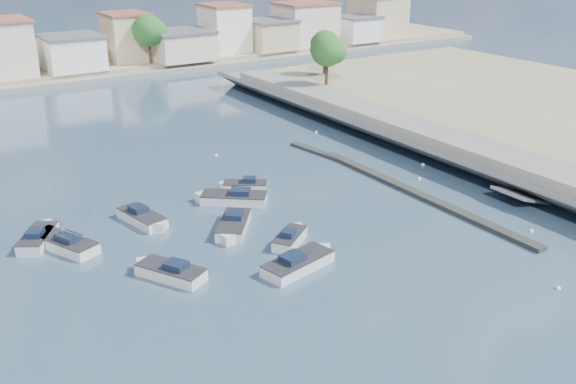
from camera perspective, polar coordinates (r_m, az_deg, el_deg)
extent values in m
plane|color=#2D445A|center=(77.09, -8.20, 5.74)|extent=(400.00, 400.00, 0.00)
cube|color=slate|center=(66.83, 16.78, 3.29)|extent=(5.00, 90.00, 1.80)
cube|color=slate|center=(63.70, 14.20, 2.66)|extent=(4.17, 90.00, 2.86)
cube|color=slate|center=(58.45, 20.40, -0.35)|extent=(5.31, 3.50, 1.94)
cube|color=black|center=(57.13, 11.34, -0.11)|extent=(1.00, 26.00, 0.35)
cube|color=black|center=(66.88, 2.76, 3.56)|extent=(2.00, 8.05, 0.30)
cube|color=gray|center=(125.05, -18.64, 11.36)|extent=(160.00, 40.00, 1.40)
cube|color=slate|center=(105.22, -15.54, 9.73)|extent=(160.00, 2.50, 0.80)
cube|color=white|center=(108.26, -18.62, 11.61)|extent=(8.50, 8.50, 5.00)
cube|color=#595960|center=(107.86, -18.79, 13.00)|extent=(9.01, 9.01, 0.35)
cube|color=#CAB48B|center=(113.76, -14.15, 13.17)|extent=(6.50, 7.50, 7.50)
cube|color=#99513D|center=(113.27, -14.34, 15.12)|extent=(6.89, 7.95, 0.35)
cube|color=beige|center=(113.16, -9.49, 12.71)|extent=(9.50, 9.00, 4.50)
cube|color=#595960|center=(112.81, -9.57, 13.92)|extent=(10.07, 9.54, 0.35)
cube|color=white|center=(119.85, -5.65, 14.24)|extent=(7.00, 8.00, 8.00)
cube|color=#99513D|center=(119.37, -5.72, 16.22)|extent=(7.42, 8.48, 0.35)
cube|color=#CAB48B|center=(122.21, -1.75, 13.77)|extent=(8.00, 9.00, 5.00)
cube|color=#595960|center=(121.86, -1.77, 15.01)|extent=(8.48, 9.54, 0.35)
cube|color=beige|center=(127.71, 1.57, 14.69)|extent=(10.50, 8.50, 7.50)
cube|color=#99513D|center=(127.28, 1.59, 16.44)|extent=(11.13, 9.01, 0.35)
cube|color=white|center=(132.83, 6.11, 14.20)|extent=(7.50, 7.50, 4.50)
cube|color=#595960|center=(132.53, 6.15, 15.24)|extent=(7.95, 7.95, 0.35)
cube|color=#CAB48B|center=(139.98, 8.00, 15.23)|extent=(9.00, 9.50, 8.00)
cylinder|color=#38281E|center=(108.69, -22.94, 10.51)|extent=(0.44, 0.44, 2.93)
sphere|color=#21531B|center=(108.24, -23.17, 12.01)|extent=(4.16, 4.16, 4.16)
sphere|color=#21531B|center=(107.89, -22.69, 11.94)|extent=(3.12, 3.12, 3.12)
sphere|color=#21531B|center=(108.49, -23.56, 12.04)|extent=(2.86, 2.86, 2.86)
cylinder|color=#38281E|center=(110.08, -12.17, 12.03)|extent=(0.44, 0.44, 3.60)
sphere|color=#21531B|center=(109.56, -12.32, 13.86)|extent=(5.12, 5.12, 5.12)
sphere|color=#21531B|center=(109.34, -11.70, 13.77)|extent=(3.84, 3.84, 3.84)
sphere|color=#21531B|center=(109.70, -12.82, 13.92)|extent=(3.52, 3.52, 3.52)
cylinder|color=#38281E|center=(119.32, -5.37, 13.04)|extent=(0.44, 0.44, 3.15)
sphere|color=#21531B|center=(118.88, -5.43, 14.52)|extent=(4.48, 4.48, 4.48)
sphere|color=#21531B|center=(118.81, -4.92, 14.43)|extent=(3.36, 3.36, 3.36)
sphere|color=#21531B|center=(118.92, -5.84, 14.57)|extent=(3.08, 3.08, 3.08)
cylinder|color=#38281E|center=(126.66, 1.44, 13.53)|extent=(0.44, 0.44, 2.70)
sphere|color=#21531B|center=(126.29, 1.45, 14.73)|extent=(3.84, 3.84, 3.84)
sphere|color=#21531B|center=(126.33, 1.85, 14.64)|extent=(2.88, 2.88, 2.88)
sphere|color=#21531B|center=(126.24, 1.12, 14.78)|extent=(2.64, 2.64, 2.64)
cylinder|color=#38281E|center=(90.55, 3.45, 10.53)|extent=(0.44, 0.44, 3.15)
sphere|color=#21531B|center=(89.99, 3.50, 12.47)|extent=(4.48, 4.48, 4.48)
sphere|color=#21531B|center=(90.08, 4.15, 12.33)|extent=(3.36, 3.36, 3.36)
sphere|color=#21531B|center=(89.90, 2.97, 12.56)|extent=(3.08, 3.08, 3.08)
cylinder|color=#38281E|center=(97.65, 3.27, 11.30)|extent=(0.44, 0.44, 2.93)
sphere|color=#21531B|center=(97.16, 3.31, 12.98)|extent=(4.16, 4.16, 4.16)
sphere|color=#21531B|center=(97.23, 3.87, 12.85)|extent=(3.12, 3.12, 3.12)
sphere|color=#21531B|center=(97.07, 2.85, 13.05)|extent=(2.86, 2.86, 2.86)
cube|color=silver|center=(43.50, -10.36, -7.16)|extent=(3.90, 4.97, 1.00)
cube|color=silver|center=(44.65, -12.42, -6.53)|extent=(1.59, 1.59, 1.00)
cube|color=#262628|center=(43.26, -10.40, -6.58)|extent=(3.93, 4.99, 0.08)
cube|color=#141F33|center=(42.89, -9.92, -6.45)|extent=(1.68, 1.78, 0.48)
cube|color=silver|center=(47.25, 0.17, -4.31)|extent=(3.78, 3.32, 1.00)
cube|color=silver|center=(48.55, 0.82, -3.56)|extent=(1.18, 1.18, 1.00)
cube|color=#262628|center=(47.03, 0.17, -3.76)|extent=(3.80, 3.34, 0.08)
cube|color=#141F33|center=(46.62, 0.02, -3.68)|extent=(1.41, 1.37, 0.48)
cube|color=silver|center=(54.54, -4.81, -0.67)|extent=(5.59, 5.03, 1.00)
cube|color=silver|center=(55.00, -7.24, -0.58)|extent=(1.63, 1.63, 1.00)
cube|color=#262628|center=(54.36, -4.83, -0.19)|extent=(5.61, 5.06, 0.08)
cube|color=#141F33|center=(54.17, -4.26, 0.03)|extent=(2.09, 2.03, 0.48)
cube|color=silver|center=(49.61, -4.84, -3.06)|extent=(4.58, 5.05, 1.00)
cube|color=silver|center=(47.77, -5.27, -4.10)|extent=(1.56, 1.56, 1.00)
cube|color=#262628|center=(49.40, -4.86, -2.53)|extent=(4.61, 5.08, 0.08)
cube|color=#141F33|center=(49.74, -4.77, -2.05)|extent=(1.87, 1.91, 0.48)
cube|color=silver|center=(50.80, -21.32, -3.96)|extent=(3.79, 4.66, 1.00)
cube|color=silver|center=(52.40, -20.66, -3.07)|extent=(1.48, 1.48, 1.00)
cube|color=#262628|center=(50.59, -21.39, -3.45)|extent=(3.82, 4.68, 0.08)
cube|color=#141F33|center=(50.12, -21.59, -3.42)|extent=(1.61, 1.69, 0.48)
cube|color=silver|center=(57.04, -3.82, 0.39)|extent=(4.04, 3.40, 1.00)
cube|color=silver|center=(57.19, -5.46, 0.40)|extent=(1.28, 1.28, 1.00)
cube|color=#262628|center=(56.86, -3.83, 0.86)|extent=(4.06, 3.43, 0.08)
cube|color=#141F33|center=(56.74, -3.45, 1.08)|extent=(1.48, 1.43, 0.48)
cube|color=silver|center=(51.95, -12.83, -2.36)|extent=(2.70, 4.99, 1.00)
cube|color=silver|center=(50.36, -11.58, -3.06)|extent=(1.75, 1.75, 1.00)
cube|color=#262628|center=(51.75, -12.88, -1.86)|extent=(2.74, 4.99, 0.08)
cube|color=#141F33|center=(52.04, -13.18, -1.47)|extent=(1.37, 1.61, 0.48)
cube|color=silver|center=(43.87, 0.89, -6.50)|extent=(5.57, 3.15, 1.00)
cube|color=silver|center=(45.34, 2.87, -5.53)|extent=(2.01, 2.01, 1.00)
cube|color=#262628|center=(43.63, 0.90, -5.93)|extent=(5.57, 3.19, 0.08)
cube|color=#141F33|center=(43.19, 0.41, -5.88)|extent=(1.81, 1.59, 0.48)
cube|color=silver|center=(49.35, -19.27, -4.44)|extent=(4.03, 5.91, 1.00)
cube|color=silver|center=(51.20, -21.01, -3.72)|extent=(1.71, 1.71, 1.00)
cube|color=#262628|center=(49.14, -19.34, -3.92)|extent=(4.07, 5.93, 0.08)
cube|color=#141F33|center=(48.62, -18.96, -3.83)|extent=(1.76, 2.02, 0.48)
cylinder|color=silver|center=(47.62, -19.93, 0.43)|extent=(0.12, 0.12, 8.00)
cylinder|color=silver|center=(47.97, -18.54, -3.52)|extent=(1.06, 2.22, 0.08)
sphere|color=white|center=(52.64, 20.82, -3.28)|extent=(0.36, 0.36, 0.36)
sphere|color=white|center=(60.89, 11.58, 1.14)|extent=(0.36, 0.36, 0.36)
sphere|color=white|center=(45.10, 22.86, -7.92)|extent=(0.36, 0.36, 0.36)
sphere|color=white|center=(64.74, 11.90, 2.38)|extent=(0.36, 0.36, 0.36)
sphere|color=white|center=(66.52, -6.40, 3.25)|extent=(0.36, 0.36, 0.36)
sphere|color=white|center=(74.10, 2.53, 5.32)|extent=(0.36, 0.36, 0.36)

